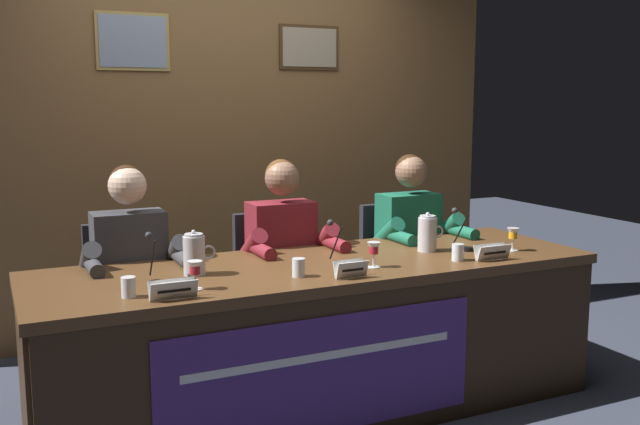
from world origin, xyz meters
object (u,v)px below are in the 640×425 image
at_px(panelist_left, 133,269).
at_px(microphone_center, 338,251).
at_px(water_cup_left, 129,288).
at_px(panelist_right, 415,241).
at_px(nameplate_left, 173,290).
at_px(juice_glass_center, 374,250).
at_px(panelist_center, 287,254).
at_px(chair_center, 274,294).
at_px(nameplate_right, 492,252).
at_px(juice_glass_left, 195,270).
at_px(juice_glass_right, 513,235).
at_px(nameplate_center, 351,269).
at_px(microphone_left, 154,267).
at_px(water_pitcher_right_side, 427,233).
at_px(microphone_right, 463,236).
at_px(water_cup_right, 458,253).
at_px(conference_table, 329,315).
at_px(water_pitcher_left_side, 194,255).
at_px(chair_right, 397,279).
at_px(water_cup_center, 299,269).
at_px(chair_left, 128,312).

bearing_deg(panelist_left, microphone_center, -31.37).
distance_m(water_cup_left, panelist_right, 1.93).
relative_size(nameplate_left, microphone_center, 0.89).
bearing_deg(juice_glass_center, panelist_center, 106.43).
xyz_separation_m(chair_center, nameplate_right, (0.81, -0.94, 0.36)).
xyz_separation_m(panelist_left, juice_glass_center, (1.02, -0.63, 0.12)).
relative_size(juice_glass_left, juice_glass_right, 1.00).
bearing_deg(chair_center, nameplate_center, -90.39).
height_order(chair_center, panelist_right, panelist_right).
height_order(microphone_left, water_pitcher_right_side, microphone_left).
bearing_deg(nameplate_center, panelist_right, 42.29).
distance_m(nameplate_center, microphone_right, 0.88).
height_order(water_cup_right, microphone_right, microphone_right).
distance_m(panelist_left, nameplate_left, 0.78).
height_order(juice_glass_left, chair_center, chair_center).
height_order(panelist_center, juice_glass_center, panelist_center).
bearing_deg(juice_glass_left, water_pitcher_right_side, 10.28).
bearing_deg(water_cup_right, conference_table, 166.96).
distance_m(juice_glass_right, water_cup_right, 0.41).
xyz_separation_m(chair_center, water_pitcher_left_side, (-0.63, -0.61, 0.41)).
relative_size(panelist_left, juice_glass_left, 9.89).
height_order(conference_table, water_pitcher_right_side, water_pitcher_right_side).
xyz_separation_m(panelist_center, water_cup_right, (0.64, -0.68, 0.08)).
bearing_deg(panelist_left, water_cup_left, -102.01).
xyz_separation_m(panelist_left, microphone_center, (0.88, -0.53, 0.11)).
relative_size(juice_glass_left, water_pitcher_left_side, 0.59).
relative_size(chair_right, water_pitcher_right_side, 4.28).
bearing_deg(chair_center, water_pitcher_left_side, -136.00).
xyz_separation_m(microphone_left, panelist_right, (1.67, 0.49, -0.11)).
height_order(nameplate_center, nameplate_right, same).
bearing_deg(nameplate_center, microphone_center, 77.83).
xyz_separation_m(conference_table, water_cup_center, (-0.21, -0.11, 0.28)).
relative_size(microphone_left, water_pitcher_left_side, 1.03).
bearing_deg(panelist_center, water_cup_center, -108.18).
bearing_deg(panelist_left, microphone_right, -15.89).
xyz_separation_m(conference_table, microphone_center, (0.05, 0.00, 0.31)).
xyz_separation_m(panelist_left, microphone_right, (1.66, -0.47, 0.11)).
xyz_separation_m(water_cup_left, panelist_center, (0.97, 0.67, -0.08)).
height_order(chair_left, water_cup_center, chair_left).
distance_m(chair_center, nameplate_center, 1.03).
height_order(water_cup_center, microphone_right, microphone_right).
relative_size(chair_center, panelist_right, 0.73).
distance_m(panelist_left, nameplate_right, 1.80).
height_order(panelist_center, nameplate_right, panelist_center).
bearing_deg(water_cup_right, microphone_right, 48.19).
height_order(nameplate_center, water_cup_center, water_cup_center).
xyz_separation_m(conference_table, microphone_left, (-0.83, 0.05, 0.31)).
bearing_deg(water_cup_right, chair_right, 77.62).
distance_m(nameplate_left, nameplate_center, 0.81).
bearing_deg(nameplate_center, juice_glass_center, 34.47).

